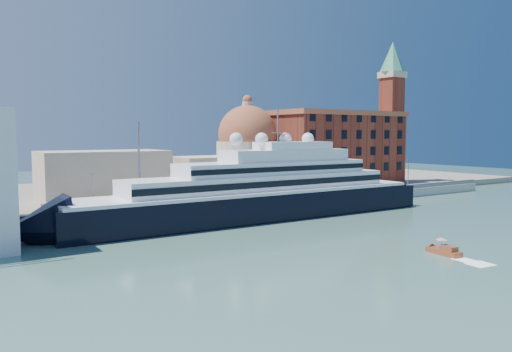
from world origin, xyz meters
TOP-DOWN VIEW (x-y plane):
  - ground at (0.00, 0.00)m, footprint 400.00×400.00m
  - quay at (0.00, 34.00)m, footprint 180.00×10.00m
  - land at (0.00, 75.00)m, footprint 260.00×72.00m
  - quay_fence at (0.00, 29.50)m, footprint 180.00×0.10m
  - superyacht at (-1.13, 23.00)m, footprint 92.49×12.82m
  - water_taxi at (8.23, -19.15)m, footprint 2.42×5.72m
  - warehouse at (52.00, 52.00)m, footprint 43.00×19.00m
  - campanile at (76.00, 52.00)m, footprint 8.40×8.40m
  - church at (6.39, 57.72)m, footprint 66.00×18.00m
  - lamp_posts at (-12.67, 32.27)m, footprint 120.80×2.40m

SIDE VIEW (x-z plane):
  - ground at x=0.00m, z-range 0.00..0.00m
  - water_taxi at x=8.23m, z-range -0.69..1.95m
  - land at x=0.00m, z-range 0.00..2.00m
  - quay at x=0.00m, z-range 0.00..2.50m
  - quay_fence at x=0.00m, z-range 2.50..3.70m
  - superyacht at x=-1.13m, z-range -9.05..18.59m
  - lamp_posts at x=-12.67m, z-range 0.84..18.84m
  - church at x=6.39m, z-range -1.84..23.66m
  - warehouse at x=52.00m, z-range 2.16..25.41m
  - campanile at x=76.00m, z-range 5.26..52.26m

